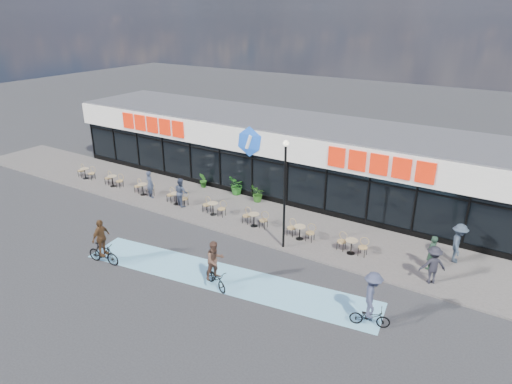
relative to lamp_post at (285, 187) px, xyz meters
The scene contains 24 objects.
ground 6.36m from the lamp_post, 154.79° to the right, with size 120.00×120.00×0.00m, color #28282B.
sidewalk 6.30m from the lamp_post, 155.76° to the left, with size 44.00×5.00×0.10m, color #5F5854.
bike_lane 5.15m from the lamp_post, 103.12° to the right, with size 14.00×2.20×0.01m, color #6FB3D3.
building 9.12m from the lamp_post, 122.63° to the left, with size 30.60×6.57×4.75m.
lamp_post is the anchor object (origin of this frame).
bistro_set_0 16.92m from the lamp_post, behind, with size 1.54×0.62×0.90m.
bistro_set_1 14.15m from the lamp_post, behind, with size 1.54×0.62×0.90m.
bistro_set_2 11.41m from the lamp_post, behind, with size 1.54×0.62×0.90m.
bistro_set_3 8.73m from the lamp_post, behind, with size 1.54×0.62×0.90m.
bistro_set_4 6.17m from the lamp_post, 166.57° to the left, with size 1.54×0.62×0.90m.
bistro_set_5 3.98m from the lamp_post, 153.12° to the left, with size 1.54×0.62×0.90m.
bistro_set_6 3.10m from the lamp_post, 76.41° to the left, with size 1.54×0.62×0.90m.
bistro_set_7 4.40m from the lamp_post, 22.16° to the left, with size 1.54×0.62×0.90m.
potted_plant_left 9.89m from the lamp_post, 153.34° to the left, with size 0.58×0.46×1.05m, color #215418.
potted_plant_mid 7.86m from the lamp_post, 143.11° to the left, with size 1.08×0.94×1.20m, color #20601B.
potted_plant_right 6.48m from the lamp_post, 134.96° to the left, with size 0.93×0.80×1.03m, color #245317.
patron_left 10.63m from the lamp_post, behind, with size 0.64×0.42×1.75m, color #2C3345.
patron_right 8.23m from the lamp_post, behind, with size 0.85×0.66×1.74m, color #343C51.
pedestrian_a 7.37m from the lamp_post, 15.15° to the left, with size 0.61×0.40×1.66m, color #192D21.
pedestrian_b 8.55m from the lamp_post, 22.38° to the left, with size 1.25×0.72×1.94m, color #2B3643.
pedestrian_c 7.45m from the lamp_post, ahead, with size 1.14×0.65×1.76m, color black.
cyclist_a 5.23m from the lamp_post, 100.03° to the right, with size 1.72×1.17×2.22m.
cyclist_b 7.08m from the lamp_post, 31.54° to the right, with size 1.62×1.37×2.33m.
cyclist_c 9.05m from the lamp_post, 138.11° to the right, with size 1.81×1.12×2.28m.
Camera 1 is at (14.58, -15.58, 11.32)m, focal length 32.00 mm.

